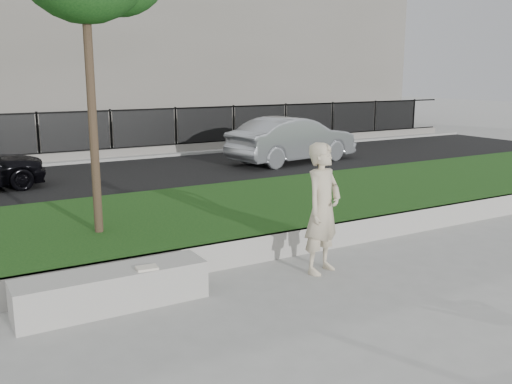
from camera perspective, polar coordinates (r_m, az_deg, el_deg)
ground at (r=7.40m, az=0.67°, el=-9.98°), size 90.00×90.00×0.00m
grass_bank at (r=9.90m, az=-8.31°, el=-3.20°), size 34.00×4.00×0.40m
grass_kerb at (r=8.19m, az=-3.09°, el=-6.33°), size 34.00×0.08×0.40m
street at (r=15.07m, az=-16.21°, el=0.96°), size 34.00×7.00×0.04m
far_pavement at (r=19.40m, az=-19.53°, el=3.23°), size 34.00×3.00×0.12m
iron_fence at (r=18.37m, az=-19.03°, el=4.33°), size 32.00×0.30×1.50m
building_facade at (r=26.22m, az=-23.38°, el=15.88°), size 34.00×10.00×10.00m
stone_bench at (r=7.09m, az=-14.16°, el=-9.39°), size 2.26×0.56×0.46m
man at (r=7.92m, az=6.69°, el=-1.66°), size 0.78×0.64×1.83m
book at (r=6.96m, az=-10.86°, el=-7.47°), size 0.27×0.21×0.03m
car_silver at (r=17.53m, az=3.69°, el=5.25°), size 4.38×2.10×1.39m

